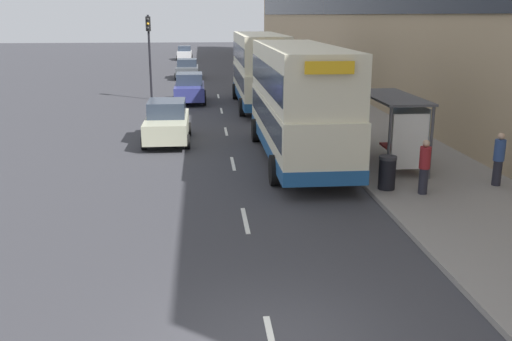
% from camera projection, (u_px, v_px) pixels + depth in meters
% --- Properties ---
extents(pavement, '(5.00, 93.00, 0.14)m').
position_uv_depth(pavement, '(294.00, 81.00, 47.09)').
color(pavement, gray).
rests_on(pavement, ground_plane).
extents(lane_mark_1, '(0.12, 2.00, 0.01)m').
position_uv_depth(lane_mark_1, '(245.00, 220.00, 15.39)').
color(lane_mark_1, silver).
rests_on(lane_mark_1, ground_plane).
extents(lane_mark_2, '(0.12, 2.00, 0.01)m').
position_uv_depth(lane_mark_2, '(233.00, 164.00, 21.26)').
color(lane_mark_2, silver).
rests_on(lane_mark_2, ground_plane).
extents(lane_mark_3, '(0.12, 2.00, 0.01)m').
position_uv_depth(lane_mark_3, '(226.00, 131.00, 27.13)').
color(lane_mark_3, silver).
rests_on(lane_mark_3, ground_plane).
extents(lane_mark_4, '(0.12, 2.00, 0.01)m').
position_uv_depth(lane_mark_4, '(221.00, 111.00, 33.01)').
color(lane_mark_4, silver).
rests_on(lane_mark_4, ground_plane).
extents(lane_mark_5, '(0.12, 2.00, 0.01)m').
position_uv_depth(lane_mark_5, '(218.00, 96.00, 38.88)').
color(lane_mark_5, silver).
rests_on(lane_mark_5, ground_plane).
extents(bus_shelter, '(1.60, 4.20, 2.48)m').
position_uv_depth(bus_shelter, '(399.00, 118.00, 19.92)').
color(bus_shelter, '#4C4C51').
rests_on(bus_shelter, ground_plane).
extents(double_decker_bus_near, '(2.85, 10.31, 4.30)m').
position_uv_depth(double_decker_bus_near, '(298.00, 101.00, 21.19)').
color(double_decker_bus_near, beige).
rests_on(double_decker_bus_near, ground_plane).
extents(double_decker_bus_ahead, '(2.85, 10.27, 4.30)m').
position_uv_depth(double_decker_bus_ahead, '(259.00, 69.00, 33.80)').
color(double_decker_bus_ahead, beige).
rests_on(double_decker_bus_ahead, ground_plane).
extents(car_0, '(2.09, 4.21, 1.67)m').
position_uv_depth(car_0, '(187.00, 69.00, 49.56)').
color(car_0, '#4C5156').
rests_on(car_0, ground_plane).
extents(car_1, '(2.02, 4.44, 1.83)m').
position_uv_depth(car_1, '(190.00, 88.00, 35.91)').
color(car_1, navy).
rests_on(car_1, ground_plane).
extents(car_2, '(1.98, 4.44, 1.79)m').
position_uv_depth(car_2, '(167.00, 122.00, 24.70)').
color(car_2, '#B7B799').
rests_on(car_2, ground_plane).
extents(car_3, '(1.93, 4.04, 1.68)m').
position_uv_depth(car_3, '(185.00, 53.00, 70.37)').
color(car_3, silver).
rests_on(car_3, ground_plane).
extents(pedestrian_at_shelter, '(0.34, 0.34, 1.70)m').
position_uv_depth(pedestrian_at_shelter, '(499.00, 159.00, 17.88)').
color(pedestrian_at_shelter, '#23232D').
rests_on(pedestrian_at_shelter, ground_plane).
extents(pedestrian_1, '(0.33, 0.33, 1.67)m').
position_uv_depth(pedestrian_1, '(424.00, 166.00, 17.03)').
color(pedestrian_1, '#23232D').
rests_on(pedestrian_1, ground_plane).
extents(litter_bin, '(0.55, 0.55, 1.05)m').
position_uv_depth(litter_bin, '(387.00, 173.00, 17.58)').
color(litter_bin, black).
rests_on(litter_bin, ground_plane).
extents(traffic_light_far_kerb, '(0.30, 0.32, 5.37)m').
position_uv_depth(traffic_light_far_kerb, '(149.00, 44.00, 36.47)').
color(traffic_light_far_kerb, black).
rests_on(traffic_light_far_kerb, ground_plane).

